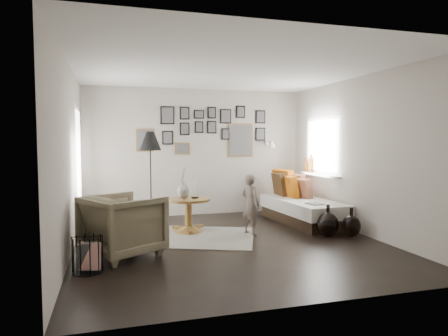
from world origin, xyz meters
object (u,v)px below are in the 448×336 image
object	(u,v)px
pedestal_table	(188,216)
daybed	(300,206)
demijohn_large	(328,224)
armchair	(123,225)
magazine_basket	(88,255)
child	(250,204)
demijohn_small	(351,226)
vase	(183,189)
floor_lamp	(150,144)

from	to	relation	value
pedestal_table	daybed	size ratio (longest dim) A/B	0.36
pedestal_table	demijohn_large	size ratio (longest dim) A/B	1.41
pedestal_table	armchair	xyz separation A→B (m)	(-1.10, -1.14, 0.15)
demijohn_large	magazine_basket	bearing A→B (deg)	-168.02
armchair	child	world-z (taller)	child
armchair	demijohn_small	distance (m)	3.55
armchair	demijohn_large	bearing A→B (deg)	-117.46
vase	demijohn_small	size ratio (longest dim) A/B	1.10
child	vase	bearing A→B (deg)	40.91
floor_lamp	magazine_basket	distance (m)	2.96
daybed	magazine_basket	xyz separation A→B (m)	(-3.73, -1.95, -0.09)
armchair	demijohn_large	xyz separation A→B (m)	(3.20, 0.20, -0.21)
magazine_basket	demijohn_large	xyz separation A→B (m)	(3.62, 0.77, -0.01)
pedestal_table	magazine_basket	bearing A→B (deg)	-131.82
pedestal_table	demijohn_small	world-z (taller)	pedestal_table
magazine_basket	vase	bearing A→B (deg)	50.04
floor_lamp	demijohn_small	distance (m)	3.74
floor_lamp	child	xyz separation A→B (m)	(1.50, -1.22, -0.97)
pedestal_table	demijohn_large	world-z (taller)	pedestal_table
daybed	magazine_basket	bearing A→B (deg)	-156.77
floor_lamp	child	size ratio (longest dim) A/B	1.71
daybed	armchair	xyz separation A→B (m)	(-3.31, -1.38, 0.11)
daybed	floor_lamp	size ratio (longest dim) A/B	1.20
pedestal_table	daybed	world-z (taller)	daybed
pedestal_table	magazine_basket	xyz separation A→B (m)	(-1.53, -1.71, -0.06)
armchair	child	distance (m)	2.17
child	daybed	bearing A→B (deg)	-86.42
floor_lamp	demijohn_large	bearing A→B (deg)	-33.07
magazine_basket	demijohn_large	distance (m)	3.70
pedestal_table	child	world-z (taller)	child
demijohn_small	vase	bearing A→B (deg)	156.87
magazine_basket	demijohn_large	size ratio (longest dim) A/B	0.82
daybed	floor_lamp	xyz separation A→B (m)	(-2.75, 0.53, 1.17)
demijohn_large	vase	bearing A→B (deg)	156.22
demijohn_small	child	bearing A→B (deg)	157.47
magazine_basket	demijohn_small	world-z (taller)	demijohn_small
demijohn_small	daybed	bearing A→B (deg)	100.43
demijohn_small	child	xyz separation A→B (m)	(-1.49, 0.62, 0.32)
floor_lamp	demijohn_small	size ratio (longest dim) A/B	3.61
pedestal_table	floor_lamp	xyz separation A→B (m)	(-0.55, 0.78, 1.21)
vase	demijohn_small	world-z (taller)	vase
demijohn_large	child	size ratio (longest dim) A/B	0.52
floor_lamp	pedestal_table	bearing A→B (deg)	-55.04
vase	armchair	bearing A→B (deg)	-131.50
demijohn_large	pedestal_table	bearing A→B (deg)	155.87
vase	child	bearing A→B (deg)	-23.98
magazine_basket	armchair	bearing A→B (deg)	53.37
magazine_basket	child	xyz separation A→B (m)	(2.48, 1.27, 0.29)
daybed	demijohn_large	bearing A→B (deg)	-99.70
armchair	floor_lamp	world-z (taller)	floor_lamp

